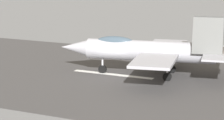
{
  "coord_description": "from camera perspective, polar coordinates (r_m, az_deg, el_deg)",
  "views": [
    {
      "loc": [
        -18.91,
        40.1,
        10.48
      ],
      "look_at": [
        -1.5,
        3.62,
        2.2
      ],
      "focal_mm": 78.86,
      "sensor_mm": 36.0,
      "label": 1
    }
  ],
  "objects": [
    {
      "name": "runway_strip",
      "position": [
        45.55,
        0.28,
        -1.71
      ],
      "size": [
        240.0,
        26.0,
        0.02
      ],
      "color": "#403E3F",
      "rests_on": "ground"
    },
    {
      "name": "marker_cone_mid",
      "position": [
        58.15,
        2.05,
        1.46
      ],
      "size": [
        0.44,
        0.44,
        0.55
      ],
      "primitive_type": "cone",
      "color": "orange",
      "rests_on": "ground"
    },
    {
      "name": "ground_plane",
      "position": [
        45.56,
        0.26,
        -1.72
      ],
      "size": [
        400.0,
        400.0,
        0.0
      ],
      "primitive_type": "plane",
      "color": "slate"
    },
    {
      "name": "fighter_jet",
      "position": [
        44.78,
        4.56,
        1.15
      ],
      "size": [
        16.41,
        14.06,
        5.6
      ],
      "color": "#A3A3AD",
      "rests_on": "ground"
    }
  ]
}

